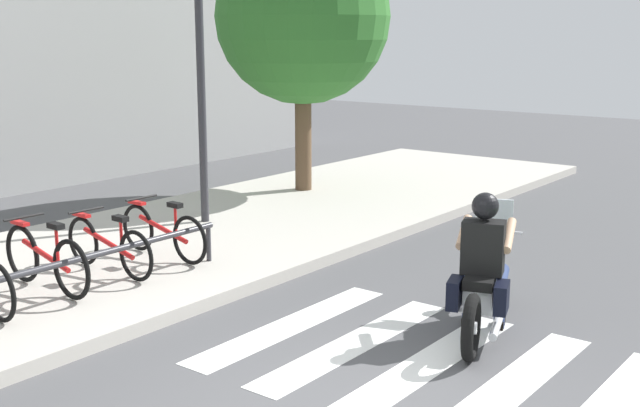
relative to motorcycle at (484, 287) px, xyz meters
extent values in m
cube|color=#B7B2A8|center=(-2.37, 4.78, -0.38)|extent=(24.00, 4.40, 0.15)
cube|color=white|center=(-1.06, -0.79, -0.45)|extent=(2.80, 0.40, 0.01)
cube|color=white|center=(-1.06, 0.01, -0.45)|extent=(2.80, 0.40, 0.01)
cube|color=white|center=(-1.06, 0.81, -0.45)|extent=(2.80, 0.40, 0.01)
cube|color=white|center=(-1.06, 1.61, -0.45)|extent=(2.80, 0.40, 0.01)
torus|color=black|center=(0.74, 0.26, -0.14)|extent=(0.63, 0.31, 0.63)
cylinder|color=silver|center=(0.74, 0.26, -0.14)|extent=(0.14, 0.13, 0.11)
torus|color=black|center=(-0.76, -0.26, -0.14)|extent=(0.63, 0.31, 0.63)
cylinder|color=silver|center=(-0.76, -0.26, -0.14)|extent=(0.14, 0.13, 0.11)
cube|color=silver|center=(-0.01, 0.00, 0.00)|extent=(0.92, 0.55, 0.28)
ellipsoid|color=black|center=(0.20, 0.07, 0.22)|extent=(0.58, 0.43, 0.22)
cube|color=black|center=(-0.22, -0.07, 0.15)|extent=(0.62, 0.45, 0.10)
cube|color=black|center=(-0.45, 0.08, 0.04)|extent=(0.34, 0.22, 0.28)
cube|color=black|center=(-0.31, -0.34, 0.04)|extent=(0.34, 0.22, 0.28)
cylinder|color=silver|center=(0.59, 0.21, 0.42)|extent=(0.23, 0.60, 0.03)
sphere|color=white|center=(0.79, 0.28, 0.22)|extent=(0.18, 0.18, 0.18)
cube|color=silver|center=(0.62, 0.22, 0.60)|extent=(0.17, 0.39, 0.32)
cylinder|color=silver|center=(-0.20, -0.26, -0.27)|extent=(0.77, 0.33, 0.08)
cube|color=black|center=(-0.15, -0.05, 0.45)|extent=(0.38, 0.46, 0.52)
sphere|color=black|center=(-0.12, -0.04, 0.85)|extent=(0.26, 0.26, 0.26)
cylinder|color=tan|center=(-0.01, 0.23, 0.53)|extent=(0.52, 0.25, 0.26)
cylinder|color=tan|center=(0.14, -0.18, 0.53)|extent=(0.52, 0.25, 0.26)
cylinder|color=navy|center=(-0.06, 0.15, 0.09)|extent=(0.46, 0.28, 0.24)
cylinder|color=navy|center=(0.05, 0.19, -0.22)|extent=(0.11, 0.11, 0.46)
cube|color=black|center=(0.09, 0.20, -0.42)|extent=(0.26, 0.17, 0.08)
cylinder|color=navy|center=(0.04, -0.15, 0.09)|extent=(0.46, 0.28, 0.24)
cylinder|color=navy|center=(0.15, -0.11, -0.22)|extent=(0.11, 0.11, 0.46)
cube|color=black|center=(0.19, -0.10, -0.42)|extent=(0.26, 0.17, 0.08)
torus|color=black|center=(-2.17, 4.63, 0.03)|extent=(0.08, 0.66, 0.66)
torus|color=black|center=(-2.22, 3.66, 0.03)|extent=(0.08, 0.66, 0.66)
cylinder|color=red|center=(-2.19, 4.14, 0.10)|extent=(0.10, 0.87, 0.24)
cylinder|color=red|center=(-2.21, 3.90, 0.27)|extent=(0.04, 0.04, 0.40)
cube|color=black|center=(-2.21, 3.90, 0.47)|extent=(0.11, 0.20, 0.06)
cylinder|color=black|center=(-2.18, 4.53, 0.47)|extent=(0.48, 0.05, 0.03)
cube|color=red|center=(-2.17, 4.63, 0.39)|extent=(0.09, 0.28, 0.04)
torus|color=black|center=(-1.34, 4.66, 0.00)|extent=(0.07, 0.60, 0.60)
torus|color=black|center=(-1.38, 3.63, 0.00)|extent=(0.07, 0.60, 0.60)
cylinder|color=red|center=(-1.36, 4.14, 0.06)|extent=(0.10, 0.93, 0.25)
cylinder|color=red|center=(-1.37, 3.89, 0.21)|extent=(0.04, 0.04, 0.37)
cube|color=black|center=(-1.37, 3.89, 0.40)|extent=(0.11, 0.20, 0.06)
cylinder|color=black|center=(-1.34, 4.56, 0.40)|extent=(0.48, 0.05, 0.03)
cube|color=red|center=(-1.34, 4.66, 0.32)|extent=(0.09, 0.28, 0.04)
torus|color=black|center=(-0.50, 4.65, 0.00)|extent=(0.08, 0.61, 0.61)
torus|color=black|center=(-0.54, 3.64, 0.00)|extent=(0.08, 0.61, 0.61)
cylinder|color=red|center=(-0.52, 4.14, 0.07)|extent=(0.10, 0.90, 0.25)
cylinder|color=red|center=(-0.53, 3.89, 0.22)|extent=(0.04, 0.04, 0.37)
cube|color=black|center=(-0.53, 3.89, 0.41)|extent=(0.11, 0.20, 0.06)
cylinder|color=black|center=(-0.50, 4.55, 0.41)|extent=(0.48, 0.05, 0.03)
cube|color=red|center=(-0.50, 4.65, 0.34)|extent=(0.09, 0.28, 0.04)
cylinder|color=#333338|center=(-2.61, 3.59, 0.14)|extent=(4.78, 0.07, 0.07)
cylinder|color=#333338|center=(-0.27, 3.59, -0.08)|extent=(0.06, 0.06, 0.45)
cylinder|color=#2D2D33|center=(1.21, 5.18, 1.57)|extent=(0.12, 0.12, 4.05)
cylinder|color=brown|center=(4.07, 5.58, 0.62)|extent=(0.30, 0.30, 2.14)
sphere|color=#2D6B28|center=(4.07, 5.58, 2.76)|extent=(3.05, 3.05, 3.05)
camera|label=1|loc=(-7.00, -3.35, 2.47)|focal=44.83mm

